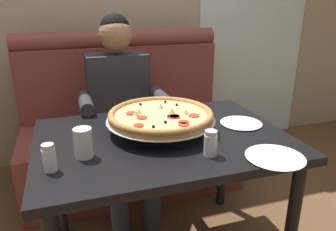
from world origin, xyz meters
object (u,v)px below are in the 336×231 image
shaker_oregano (211,145)px  drinking_glass (83,144)px  plate_near_left (275,156)px  pizza (161,116)px  patio_chair (207,74)px  diner_main (121,104)px  booth_bench (129,131)px  plate_near_right (241,122)px  shaker_pepper_flakes (49,160)px  dining_table (163,153)px

shaker_oregano → drinking_glass: bearing=163.7°
plate_near_left → pizza: bearing=131.1°
patio_chair → diner_main: bearing=-131.6°
booth_bench → pizza: bearing=-89.4°
plate_near_left → plate_near_right: (0.06, 0.39, 0.00)m
shaker_oregano → plate_near_right: (0.31, 0.28, -0.04)m
plate_near_right → patio_chair: size_ratio=0.26×
pizza → plate_near_left: 0.57m
plate_near_right → patio_chair: bearing=70.3°
shaker_pepper_flakes → shaker_oregano: bearing=-6.2°
drinking_glass → shaker_oregano: bearing=-16.3°
diner_main → shaker_oregano: size_ratio=11.37×
shaker_oregano → patio_chair: bearing=65.8°
booth_bench → shaker_oregano: booth_bench is taller
booth_bench → plate_near_right: bearing=-63.0°
dining_table → drinking_glass: size_ratio=9.39×
diner_main → plate_near_left: diner_main is taller
plate_near_right → patio_chair: 2.15m
dining_table → shaker_oregano: (0.13, -0.25, 0.14)m
diner_main → shaker_pepper_flakes: (-0.42, -0.81, 0.07)m
diner_main → drinking_glass: bearing=-111.3°
booth_bench → plate_near_left: (0.38, -1.26, 0.34)m
diner_main → shaker_oregano: diner_main is taller
booth_bench → patio_chair: booth_bench is taller
drinking_glass → pizza: bearing=23.3°
dining_table → diner_main: (-0.09, 0.63, 0.07)m
shaker_oregano → dining_table: bearing=117.3°
diner_main → pizza: 0.59m
pizza → plate_near_right: 0.44m
diner_main → plate_near_left: 1.10m
shaker_oregano → patio_chair: 2.53m
shaker_pepper_flakes → plate_near_left: 0.91m
dining_table → plate_near_left: plate_near_left is taller
diner_main → pizza: bearing=-80.1°
plate_near_left → patio_chair: 2.54m
diner_main → pizza: diner_main is taller
patio_chair → booth_bench: bearing=-135.4°
pizza → drinking_glass: 0.42m
dining_table → shaker_pepper_flakes: bearing=-160.2°
diner_main → shaker_pepper_flakes: 0.92m
booth_bench → plate_near_right: booth_bench is taller
pizza → plate_near_right: bearing=-4.5°
diner_main → patio_chair: 1.90m
shaker_oregano → drinking_glass: (-0.51, 0.15, 0.01)m
shaker_pepper_flakes → plate_near_right: bearing=12.5°
booth_bench → patio_chair: size_ratio=1.80×
diner_main → dining_table: bearing=-81.7°
pizza → shaker_pepper_flakes: bearing=-154.7°
dining_table → diner_main: bearing=98.3°
plate_near_right → drinking_glass: 0.83m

